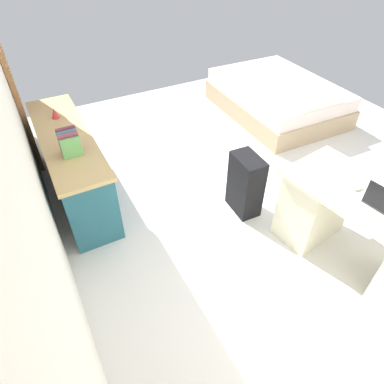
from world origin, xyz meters
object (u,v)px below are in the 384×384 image
at_px(desk, 363,234).
at_px(computer_mouse, 358,187).
at_px(bed, 277,98).
at_px(suitcase_black, 245,184).
at_px(figurine_small, 55,113).
at_px(credenza, 73,165).

height_order(desk, computer_mouse, computer_mouse).
relative_size(bed, computer_mouse, 19.38).
relative_size(suitcase_black, figurine_small, 5.91).
height_order(credenza, suitcase_black, credenza).
distance_m(credenza, computer_mouse, 2.72).
xyz_separation_m(credenza, figurine_small, (0.37, 0.00, 0.43)).
bearing_deg(credenza, figurine_small, 0.24).
distance_m(credenza, figurine_small, 0.57).
height_order(desk, figurine_small, figurine_small).
relative_size(bed, figurine_small, 17.61).
bearing_deg(desk, bed, -25.26).
bearing_deg(figurine_small, computer_mouse, -140.75).
relative_size(desk, suitcase_black, 2.33).
height_order(desk, bed, desk).
bearing_deg(credenza, bed, -81.59).
height_order(computer_mouse, figurine_small, figurine_small).
bearing_deg(figurine_small, bed, -88.38).
bearing_deg(credenza, desk, -138.14).
xyz_separation_m(desk, bed, (2.58, -1.22, -0.15)).
height_order(bed, computer_mouse, computer_mouse).
height_order(credenza, bed, credenza).
bearing_deg(computer_mouse, desk, 177.68).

